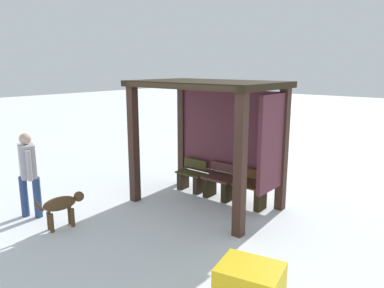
# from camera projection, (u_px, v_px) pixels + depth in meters

# --- Properties ---
(ground_plane) EXTENTS (60.00, 60.00, 0.00)m
(ground_plane) POSITION_uv_depth(u_px,v_px,m) (205.00, 204.00, 7.54)
(ground_plane) COLOR white
(bus_shelter) EXTENTS (2.88, 1.83, 2.52)m
(bus_shelter) POSITION_uv_depth(u_px,v_px,m) (217.00, 115.00, 7.25)
(bus_shelter) COLOR #3A241C
(bus_shelter) RESTS_ON ground
(bench_left_inside) EXTENTS (0.68, 0.36, 0.71)m
(bench_left_inside) POSITION_uv_depth(u_px,v_px,m) (191.00, 178.00, 8.32)
(bench_left_inside) COLOR #413F1D
(bench_left_inside) RESTS_ON ground
(bench_center_inside) EXTENTS (0.68, 0.41, 0.75)m
(bench_center_inside) POSITION_uv_depth(u_px,v_px,m) (219.00, 184.00, 7.83)
(bench_center_inside) COLOR #552F2C
(bench_center_inside) RESTS_ON ground
(bench_right_inside) EXTENTS (0.68, 0.38, 0.75)m
(bench_right_inside) POSITION_uv_depth(u_px,v_px,m) (250.00, 192.00, 7.35)
(bench_right_inside) COLOR #4F2F15
(bench_right_inside) RESTS_ON ground
(person_walking) EXTENTS (0.58, 0.38, 1.61)m
(person_walking) POSITION_uv_depth(u_px,v_px,m) (28.00, 169.00, 6.74)
(person_walking) COLOR #AEA8B2
(person_walking) RESTS_ON ground
(dog) EXTENTS (0.33, 0.85, 0.60)m
(dog) POSITION_uv_depth(u_px,v_px,m) (62.00, 205.00, 6.37)
(dog) COLOR #523920
(dog) RESTS_ON ground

